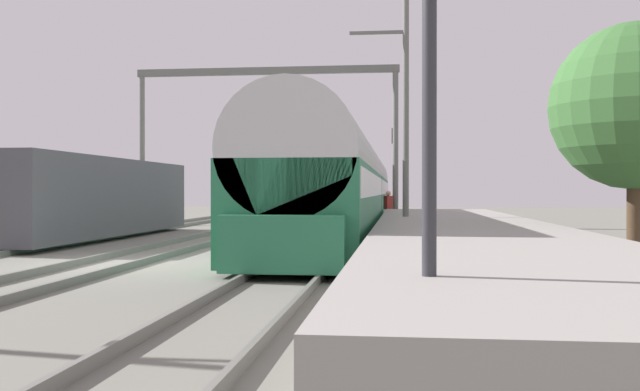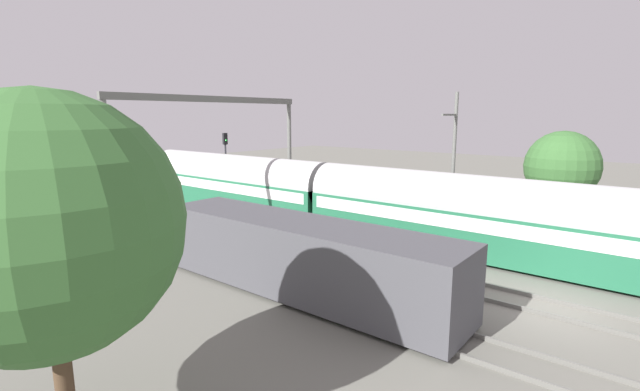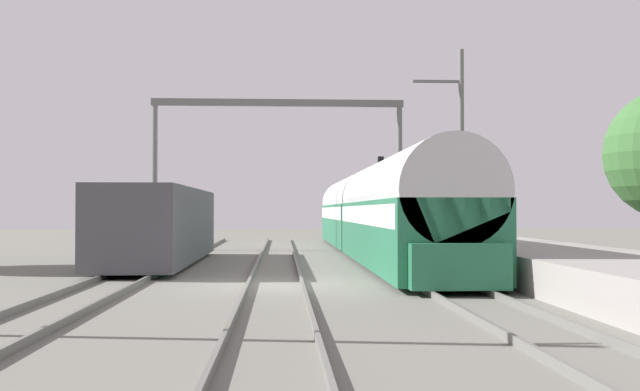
{
  "view_description": "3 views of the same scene",
  "coord_description": "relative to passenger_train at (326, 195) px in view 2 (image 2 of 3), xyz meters",
  "views": [
    {
      "loc": [
        6.61,
        -15.91,
        1.71
      ],
      "look_at": [
        4.39,
        3.42,
        1.59
      ],
      "focal_mm": 39.21,
      "sensor_mm": 36.0,
      "label": 1
    },
    {
      "loc": [
        -16.72,
        -2.73,
        6.83
      ],
      "look_at": [
        0.75,
        11.05,
        2.77
      ],
      "focal_mm": 25.04,
      "sensor_mm": 36.0,
      "label": 2
    },
    {
      "loc": [
        0.15,
        -20.13,
        2.05
      ],
      "look_at": [
        2.2,
        18.39,
        2.83
      ],
      "focal_mm": 41.23,
      "sensor_mm": 36.0,
      "label": 3
    }
  ],
  "objects": [
    {
      "name": "ground",
      "position": [
        -4.39,
        -13.48,
        -1.97
      ],
      "size": [
        120.0,
        120.0,
        0.0
      ],
      "primitive_type": "plane",
      "color": "slate"
    },
    {
      "name": "platform",
      "position": [
        3.82,
        -11.48,
        -1.52
      ],
      "size": [
        4.4,
        28.0,
        0.9
      ],
      "color": "gray",
      "rests_on": "ground"
    },
    {
      "name": "catenary_pole_east_mid",
      "position": [
        2.35,
        -6.92,
        2.18
      ],
      "size": [
        1.9,
        0.2,
        8.0
      ],
      "color": "slate",
      "rests_on": "ground"
    },
    {
      "name": "railway_signal_far",
      "position": [
        1.92,
        11.47,
        1.45
      ],
      "size": [
        0.36,
        0.3,
        5.38
      ],
      "color": "#2D2D33",
      "rests_on": "ground"
    },
    {
      "name": "passenger_train",
      "position": [
        0.0,
        0.0,
        0.0
      ],
      "size": [
        2.93,
        32.85,
        3.82
      ],
      "color": "#236B47",
      "rests_on": "ground"
    },
    {
      "name": "track_far_west",
      "position": [
        -8.79,
        -13.48,
        -1.89
      ],
      "size": [
        1.52,
        60.0,
        0.16
      ],
      "color": "slate",
      "rests_on": "ground"
    },
    {
      "name": "tree_east_background",
      "position": [
        8.01,
        -11.26,
        1.84
      ],
      "size": [
        4.15,
        4.15,
        5.9
      ],
      "color": "#4C3826",
      "rests_on": "ground"
    },
    {
      "name": "track_east",
      "position": [
        0.0,
        -13.48,
        -1.89
      ],
      "size": [
        1.52,
        60.0,
        0.16
      ],
      "color": "slate",
      "rests_on": "ground"
    },
    {
      "name": "track_west",
      "position": [
        -4.39,
        -13.48,
        -1.89
      ],
      "size": [
        1.52,
        60.0,
        0.16
      ],
      "color": "slate",
      "rests_on": "ground"
    },
    {
      "name": "tree_west_background",
      "position": [
        -17.88,
        -7.02,
        2.78
      ],
      "size": [
        5.16,
        5.16,
        7.34
      ],
      "color": "#4C3826",
      "rests_on": "ground"
    },
    {
      "name": "person_crossing",
      "position": [
        1.67,
        3.92,
        -0.94
      ],
      "size": [
        0.44,
        0.46,
        1.73
      ],
      "rotation": [
        0.0,
        0.0,
        4.01
      ],
      "color": "#2F2F2F",
      "rests_on": "ground"
    },
    {
      "name": "freight_car",
      "position": [
        -8.79,
        -5.54,
        -0.5
      ],
      "size": [
        2.8,
        13.0,
        2.7
      ],
      "color": "#47474C",
      "rests_on": "ground"
    },
    {
      "name": "catenary_gantry",
      "position": [
        -4.39,
        4.75,
        3.71
      ],
      "size": [
        13.19,
        0.28,
        7.86
      ],
      "color": "slate",
      "rests_on": "ground"
    }
  ]
}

